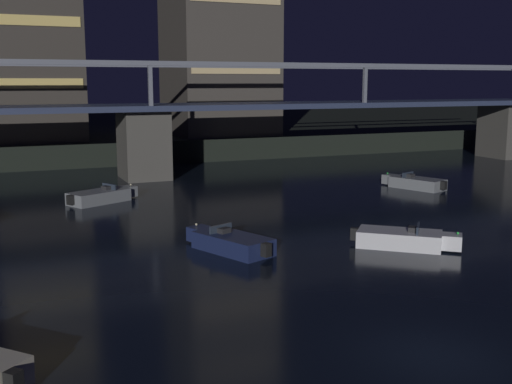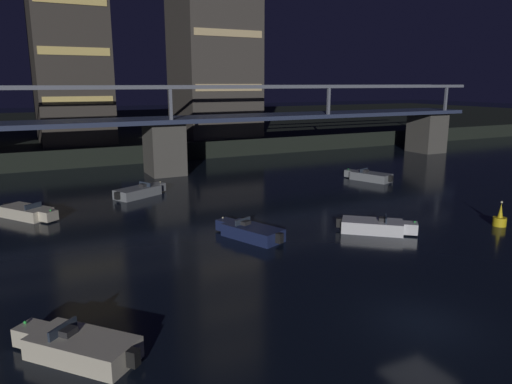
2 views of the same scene
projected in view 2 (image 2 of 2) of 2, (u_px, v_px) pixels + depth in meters
name	position (u px, v px, depth m)	size (l,w,h in m)	color
ground_plane	(423.00, 324.00, 19.66)	(400.00, 400.00, 0.00)	black
far_riverbank	(95.00, 128.00, 93.60)	(240.00, 80.00, 2.20)	black
river_bridge	(164.00, 133.00, 51.03)	(82.14, 6.40, 9.38)	#4C4944
tower_west_tall	(66.00, 30.00, 59.54)	(8.46, 13.69, 27.91)	#38332D
tower_central	(213.00, 9.00, 65.37)	(10.28, 11.03, 34.74)	#423D38
speedboat_near_left	(376.00, 226.00, 31.61)	(4.58, 4.16, 1.16)	silver
speedboat_near_center	(28.00, 212.00, 34.99)	(3.92, 4.73, 1.16)	beige
speedboat_near_right	(369.00, 176.00, 48.49)	(3.08, 5.09, 1.16)	gray
speedboat_mid_center	(250.00, 232.00, 30.44)	(3.15, 5.06, 1.16)	#19234C
speedboat_mid_right	(140.00, 192.00, 41.63)	(4.93, 3.44, 1.16)	gray
speedboat_far_center	(78.00, 346.00, 17.19)	(4.25, 4.51, 1.16)	beige
channel_buoy	(500.00, 219.00, 33.02)	(0.90, 0.90, 1.76)	yellow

